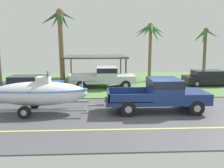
{
  "coord_description": "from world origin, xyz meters",
  "views": [
    {
      "loc": [
        -2.58,
        -11.51,
        3.72
      ],
      "look_at": [
        -1.93,
        1.62,
        1.44
      ],
      "focal_mm": 37.34,
      "sensor_mm": 36.0,
      "label": 1
    }
  ],
  "objects_px": {
    "palm_tree_near_right": "(150,36)",
    "carport_awning": "(95,57)",
    "pickup_truck_towing": "(163,93)",
    "parked_sedan_far": "(210,78)",
    "parked_pickup_background": "(106,76)",
    "palm_tree_near_left": "(60,31)",
    "palm_tree_mid": "(205,40)",
    "boat_on_trailer": "(39,93)",
    "parked_sedan_near": "(31,85)"
  },
  "relations": [
    {
      "from": "palm_tree_near_left",
      "to": "palm_tree_near_right",
      "type": "xyz_separation_m",
      "value": [
        8.33,
        1.54,
        -0.34
      ]
    },
    {
      "from": "palm_tree_mid",
      "to": "parked_pickup_background",
      "type": "bearing_deg",
      "value": -150.02
    },
    {
      "from": "palm_tree_near_right",
      "to": "carport_awning",
      "type": "bearing_deg",
      "value": 167.35
    },
    {
      "from": "parked_pickup_background",
      "to": "palm_tree_mid",
      "type": "bearing_deg",
      "value": 29.98
    },
    {
      "from": "palm_tree_mid",
      "to": "parked_sedan_near",
      "type": "bearing_deg",
      "value": -153.26
    },
    {
      "from": "parked_pickup_background",
      "to": "carport_awning",
      "type": "distance_m",
      "value": 4.74
    },
    {
      "from": "boat_on_trailer",
      "to": "palm_tree_near_left",
      "type": "relative_size",
      "value": 0.95
    },
    {
      "from": "carport_awning",
      "to": "palm_tree_near_left",
      "type": "relative_size",
      "value": 0.91
    },
    {
      "from": "parked_pickup_background",
      "to": "parked_sedan_far",
      "type": "distance_m",
      "value": 9.35
    },
    {
      "from": "carport_awning",
      "to": "palm_tree_near_left",
      "type": "xyz_separation_m",
      "value": [
        -2.99,
        -2.73,
        2.43
      ]
    },
    {
      "from": "parked_sedan_near",
      "to": "palm_tree_near_right",
      "type": "height_order",
      "value": "palm_tree_near_right"
    },
    {
      "from": "parked_sedan_near",
      "to": "palm_tree_near_right",
      "type": "xyz_separation_m",
      "value": [
        10.01,
        5.28,
        3.8
      ]
    },
    {
      "from": "parked_pickup_background",
      "to": "parked_sedan_far",
      "type": "height_order",
      "value": "parked_pickup_background"
    },
    {
      "from": "pickup_truck_towing",
      "to": "palm_tree_mid",
      "type": "xyz_separation_m",
      "value": [
        8.16,
        13.39,
        3.09
      ]
    },
    {
      "from": "palm_tree_near_left",
      "to": "pickup_truck_towing",
      "type": "bearing_deg",
      "value": -51.22
    },
    {
      "from": "pickup_truck_towing",
      "to": "palm_tree_near_left",
      "type": "relative_size",
      "value": 0.84
    },
    {
      "from": "parked_sedan_far",
      "to": "palm_tree_near_right",
      "type": "bearing_deg",
      "value": 153.52
    },
    {
      "from": "pickup_truck_towing",
      "to": "palm_tree_mid",
      "type": "distance_m",
      "value": 15.98
    },
    {
      "from": "parked_pickup_background",
      "to": "carport_awning",
      "type": "xyz_separation_m",
      "value": [
        -1.0,
        4.43,
        1.37
      ]
    },
    {
      "from": "parked_sedan_far",
      "to": "carport_awning",
      "type": "relative_size",
      "value": 0.77
    },
    {
      "from": "pickup_truck_towing",
      "to": "boat_on_trailer",
      "type": "xyz_separation_m",
      "value": [
        -6.79,
        0.0,
        0.06
      ]
    },
    {
      "from": "pickup_truck_towing",
      "to": "palm_tree_near_right",
      "type": "relative_size",
      "value": 1.0
    },
    {
      "from": "boat_on_trailer",
      "to": "pickup_truck_towing",
      "type": "bearing_deg",
      "value": -0.0
    },
    {
      "from": "parked_sedan_far",
      "to": "carport_awning",
      "type": "distance_m",
      "value": 11.08
    },
    {
      "from": "parked_sedan_near",
      "to": "palm_tree_mid",
      "type": "distance_m",
      "value": 19.13
    },
    {
      "from": "carport_awning",
      "to": "parked_pickup_background",
      "type": "bearing_deg",
      "value": -77.3
    },
    {
      "from": "boat_on_trailer",
      "to": "palm_tree_near_left",
      "type": "bearing_deg",
      "value": 91.13
    },
    {
      "from": "parked_pickup_background",
      "to": "parked_sedan_far",
      "type": "xyz_separation_m",
      "value": [
        9.31,
        0.75,
        -0.34
      ]
    },
    {
      "from": "pickup_truck_towing",
      "to": "parked_sedan_far",
      "type": "bearing_deg",
      "value": 50.6
    },
    {
      "from": "boat_on_trailer",
      "to": "parked_sedan_far",
      "type": "relative_size",
      "value": 1.35
    },
    {
      "from": "parked_pickup_background",
      "to": "palm_tree_near_left",
      "type": "relative_size",
      "value": 0.84
    },
    {
      "from": "carport_awning",
      "to": "pickup_truck_towing",
      "type": "bearing_deg",
      "value": -70.81
    },
    {
      "from": "parked_pickup_background",
      "to": "carport_awning",
      "type": "bearing_deg",
      "value": 102.7
    },
    {
      "from": "carport_awning",
      "to": "palm_tree_near_left",
      "type": "distance_m",
      "value": 4.72
    },
    {
      "from": "palm_tree_near_left",
      "to": "boat_on_trailer",
      "type": "bearing_deg",
      "value": -88.87
    },
    {
      "from": "palm_tree_near_right",
      "to": "palm_tree_near_left",
      "type": "bearing_deg",
      "value": -169.55
    },
    {
      "from": "parked_pickup_background",
      "to": "pickup_truck_towing",
      "type": "bearing_deg",
      "value": -66.92
    },
    {
      "from": "pickup_truck_towing",
      "to": "boat_on_trailer",
      "type": "distance_m",
      "value": 6.79
    },
    {
      "from": "carport_awning",
      "to": "boat_on_trailer",
      "type": "bearing_deg",
      "value": -103.9
    },
    {
      "from": "boat_on_trailer",
      "to": "palm_tree_near_right",
      "type": "xyz_separation_m",
      "value": [
        8.15,
        10.2,
        3.39
      ]
    },
    {
      "from": "carport_awning",
      "to": "palm_tree_near_right",
      "type": "height_order",
      "value": "palm_tree_near_right"
    },
    {
      "from": "parked_sedan_far",
      "to": "pickup_truck_towing",
      "type": "bearing_deg",
      "value": -129.4
    },
    {
      "from": "boat_on_trailer",
      "to": "palm_tree_near_right",
      "type": "height_order",
      "value": "palm_tree_near_right"
    },
    {
      "from": "pickup_truck_towing",
      "to": "carport_awning",
      "type": "bearing_deg",
      "value": 109.19
    },
    {
      "from": "boat_on_trailer",
      "to": "parked_sedan_near",
      "type": "height_order",
      "value": "boat_on_trailer"
    },
    {
      "from": "pickup_truck_towing",
      "to": "parked_sedan_far",
      "type": "relative_size",
      "value": 1.2
    },
    {
      "from": "boat_on_trailer",
      "to": "parked_pickup_background",
      "type": "bearing_deg",
      "value": 61.27
    },
    {
      "from": "parked_sedan_near",
      "to": "palm_tree_mid",
      "type": "xyz_separation_m",
      "value": [
        16.8,
        8.47,
        3.44
      ]
    },
    {
      "from": "pickup_truck_towing",
      "to": "palm_tree_mid",
      "type": "relative_size",
      "value": 1.04
    },
    {
      "from": "boat_on_trailer",
      "to": "palm_tree_near_right",
      "type": "bearing_deg",
      "value": 51.36
    }
  ]
}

